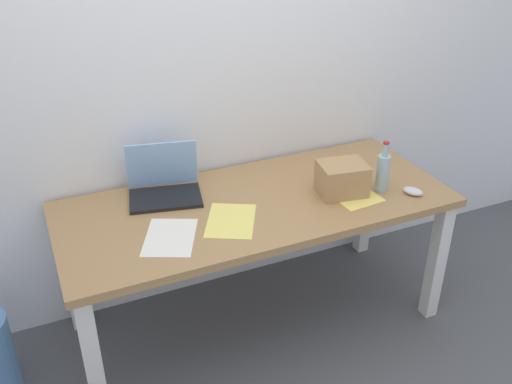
% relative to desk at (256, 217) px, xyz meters
% --- Properties ---
extents(ground_plane, '(8.00, 8.00, 0.00)m').
position_rel_desk_xyz_m(ground_plane, '(0.00, 0.00, -0.65)').
color(ground_plane, '#515459').
extents(back_wall, '(5.20, 0.08, 2.60)m').
position_rel_desk_xyz_m(back_wall, '(0.00, 0.45, 0.65)').
color(back_wall, white).
rests_on(back_wall, ground).
extents(desk, '(1.88, 0.79, 0.73)m').
position_rel_desk_xyz_m(desk, '(0.00, 0.00, 0.00)').
color(desk, '#A37A4C').
rests_on(desk, ground).
extents(laptop_left, '(0.38, 0.31, 0.25)m').
position_rel_desk_xyz_m(laptop_left, '(-0.38, 0.23, 0.14)').
color(laptop_left, black).
rests_on(laptop_left, desk).
extents(beer_bottle, '(0.06, 0.06, 0.26)m').
position_rel_desk_xyz_m(beer_bottle, '(0.61, -0.15, 0.19)').
color(beer_bottle, '#99B7C1').
rests_on(beer_bottle, desk).
extents(computer_mouse, '(0.10, 0.12, 0.03)m').
position_rel_desk_xyz_m(computer_mouse, '(0.73, -0.25, 0.11)').
color(computer_mouse, silver).
rests_on(computer_mouse, desk).
extents(cardboard_box, '(0.25, 0.21, 0.16)m').
position_rel_desk_xyz_m(cardboard_box, '(0.41, -0.09, 0.17)').
color(cardboard_box, tan).
rests_on(cardboard_box, desk).
extents(paper_sheet_front_left, '(0.31, 0.36, 0.00)m').
position_rel_desk_xyz_m(paper_sheet_front_left, '(-0.46, -0.14, 0.09)').
color(paper_sheet_front_left, white).
rests_on(paper_sheet_front_left, desk).
extents(paper_sheet_front_right, '(0.24, 0.31, 0.00)m').
position_rel_desk_xyz_m(paper_sheet_front_right, '(0.45, -0.11, 0.09)').
color(paper_sheet_front_right, '#F4E06B').
rests_on(paper_sheet_front_right, desk).
extents(paper_yellow_folder, '(0.32, 0.36, 0.00)m').
position_rel_desk_xyz_m(paper_yellow_folder, '(-0.18, -0.12, 0.09)').
color(paper_yellow_folder, '#F4E06B').
rests_on(paper_yellow_folder, desk).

